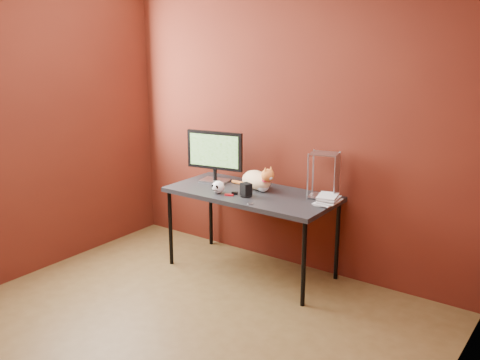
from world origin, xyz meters
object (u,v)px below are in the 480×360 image
Objects in this scene: desk at (251,198)px; skull_mug at (218,187)px; book_stack at (322,153)px; cat at (257,180)px; monitor at (215,154)px; speaker at (246,190)px.

skull_mug reaches higher than desk.
book_stack reaches higher than skull_mug.
monitor is at bearing -152.58° from cat.
desk is 2.94× the size of cat.
monitor is at bearing 176.28° from speaker.
cat is 0.72m from book_stack.
book_stack is (0.63, 0.08, 0.47)m from desk.
speaker is (0.04, -0.14, 0.10)m from desk.
cat is at bearing 57.29° from skull_mug.
skull_mug is 0.97× the size of speaker.
monitor is 0.59m from speaker.
book_stack is at bearing 22.06° from cat.
monitor is at bearing 179.89° from book_stack.
cat is 0.37m from skull_mug.
desk is at bearing -20.82° from monitor.
speaker reaches higher than desk.
monitor is 4.71× the size of speaker.
monitor is 0.43m from skull_mug.
speaker is (0.25, 0.06, -0.00)m from skull_mug.
desk is 0.31m from skull_mug.
desk is at bearing 125.28° from speaker.
desk is 12.86× the size of speaker.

